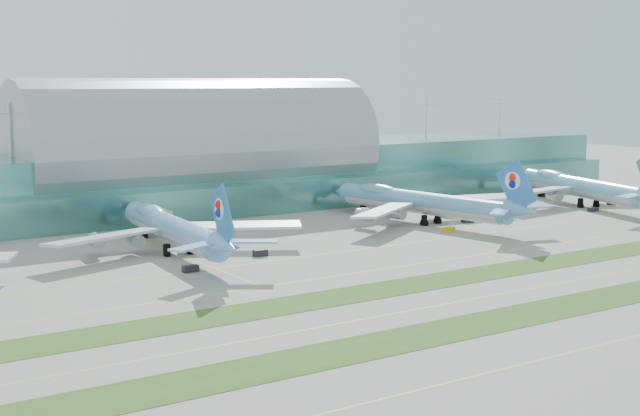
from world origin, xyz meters
TOP-DOWN VIEW (x-y plane):
  - ground at (0.00, 0.00)m, footprint 700.00×700.00m
  - terminal at (0.01, 128.79)m, footprint 340.00×69.10m
  - grass_strip_near at (0.00, -28.00)m, footprint 420.00×12.00m
  - grass_strip_far at (0.00, 2.00)m, footprint 420.00×12.00m
  - taxiline_b at (0.00, -14.00)m, footprint 420.00×0.35m
  - taxiline_c at (0.00, 18.00)m, footprint 420.00×0.35m
  - taxiline_d at (0.00, 40.00)m, footprint 420.00×0.35m
  - airliner_b at (-38.86, 63.05)m, footprint 66.19×75.44m
  - airliner_c at (42.33, 64.54)m, footprint 67.40×77.28m
  - airliner_d at (112.23, 62.72)m, footprint 67.79×78.32m
  - gse_c at (-45.26, 39.34)m, footprint 3.61×1.75m
  - gse_d at (-23.14, 46.49)m, footprint 3.47×1.87m
  - gse_e at (38.63, 47.32)m, footprint 3.76×2.28m
  - gse_f at (54.49, 56.61)m, footprint 3.62×2.38m
  - gse_g at (104.41, 50.80)m, footprint 3.63×2.34m
  - gse_h at (122.65, 58.05)m, footprint 3.18×2.00m

SIDE VIEW (x-z plane):
  - ground at x=0.00m, z-range 0.00..0.00m
  - taxiline_b at x=0.00m, z-range 0.00..0.01m
  - taxiline_c at x=0.00m, z-range 0.00..0.01m
  - taxiline_d at x=0.00m, z-range 0.00..0.01m
  - grass_strip_near at x=0.00m, z-range 0.00..0.08m
  - grass_strip_far at x=0.00m, z-range 0.00..0.08m
  - gse_g at x=104.41m, z-range 0.00..1.23m
  - gse_e at x=38.63m, z-range 0.00..1.36m
  - gse_h at x=122.65m, z-range 0.00..1.48m
  - gse_c at x=-45.26m, z-range 0.00..1.52m
  - gse_d at x=-23.14m, z-range 0.00..1.63m
  - gse_f at x=54.49m, z-range 0.00..1.74m
  - airliner_b at x=-38.86m, z-range -3.98..16.78m
  - airliner_c at x=42.33m, z-range -4.09..17.25m
  - airliner_d at x=112.23m, z-range -4.19..17.69m
  - terminal at x=0.01m, z-range -3.77..32.23m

